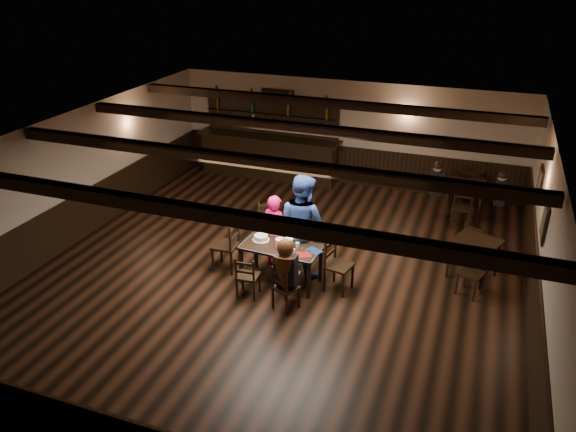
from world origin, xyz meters
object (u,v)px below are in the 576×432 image
(woman_pink, at_px, (275,231))
(man_blue, at_px, (302,224))
(dining_table, at_px, (281,251))
(chair_near_left, at_px, (247,274))
(cake, at_px, (261,238))
(chair_near_right, at_px, (283,286))
(bar_counter, at_px, (270,151))

(woman_pink, xyz_separation_m, man_blue, (0.54, 0.04, 0.24))
(man_blue, bearing_deg, dining_table, 93.31)
(chair_near_left, height_order, cake, cake)
(man_blue, bearing_deg, chair_near_left, 88.09)
(woman_pink, height_order, man_blue, man_blue)
(chair_near_right, bearing_deg, chair_near_left, 169.17)
(dining_table, xyz_separation_m, chair_near_left, (-0.39, -0.68, -0.19))
(chair_near_right, relative_size, woman_pink, 0.55)
(dining_table, distance_m, bar_counter, 5.48)
(chair_near_left, height_order, chair_near_right, chair_near_right)
(dining_table, distance_m, woman_pink, 0.63)
(chair_near_left, xyz_separation_m, cake, (-0.05, 0.79, 0.33))
(chair_near_left, relative_size, man_blue, 0.41)
(dining_table, height_order, man_blue, man_blue)
(chair_near_right, height_order, bar_counter, bar_counter)
(chair_near_left, distance_m, man_blue, 1.48)
(chair_near_left, xyz_separation_m, man_blue, (0.60, 1.25, 0.51))
(dining_table, distance_m, chair_near_left, 0.81)
(chair_near_left, bearing_deg, cake, 93.54)
(woman_pink, distance_m, bar_counter, 4.86)
(chair_near_left, bearing_deg, man_blue, 64.47)
(cake, distance_m, bar_counter, 5.21)
(bar_counter, bearing_deg, dining_table, -66.06)
(chair_near_left, bearing_deg, chair_near_right, -10.83)
(bar_counter, bearing_deg, chair_near_right, -66.19)
(dining_table, bearing_deg, chair_near_left, -119.58)
(woman_pink, bearing_deg, cake, 88.46)
(bar_counter, bearing_deg, chair_near_left, -72.11)
(chair_near_right, distance_m, woman_pink, 1.53)
(cake, bearing_deg, dining_table, -13.94)
(man_blue, height_order, cake, man_blue)
(chair_near_left, distance_m, woman_pink, 1.24)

